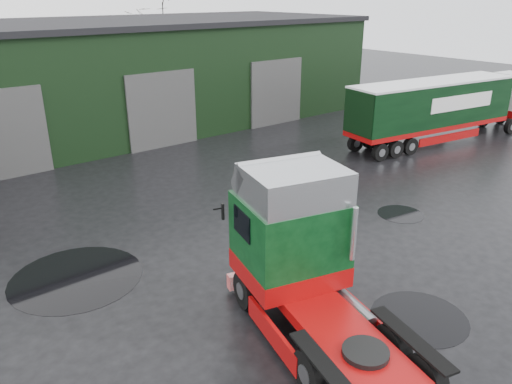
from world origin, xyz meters
TOP-DOWN VIEW (x-y plane):
  - ground at (0.00, 0.00)m, footprint 100.00×100.00m
  - warehouse at (2.00, 20.00)m, footprint 32.40×12.40m
  - hero_tractor at (-3.21, -3.00)m, footprint 4.25×6.91m
  - lorry_right at (13.58, 5.31)m, footprint 13.53×4.35m
  - wash_bucket at (-0.94, -1.30)m, footprint 0.46×0.46m
  - tree_back_b at (10.00, 30.00)m, footprint 4.40×4.40m
  - puddle_0 at (-0.48, -3.80)m, footprint 2.47×2.47m
  - puddle_1 at (4.56, 0.46)m, footprint 1.73×1.73m
  - puddle_4 at (-6.69, 3.70)m, footprint 3.83×3.83m

SIDE VIEW (x-z plane):
  - ground at x=0.00m, z-range 0.00..0.00m
  - puddle_0 at x=-0.48m, z-range 0.00..0.01m
  - puddle_1 at x=4.56m, z-range 0.00..0.01m
  - puddle_4 at x=-6.69m, z-range 0.00..0.01m
  - wash_bucket at x=-0.94m, z-range 0.00..0.34m
  - lorry_right at x=13.58m, z-range 0.00..3.50m
  - hero_tractor at x=-3.21m, z-range 0.00..4.00m
  - warehouse at x=2.00m, z-range 0.01..6.31m
  - tree_back_b at x=10.00m, z-range 0.00..7.50m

